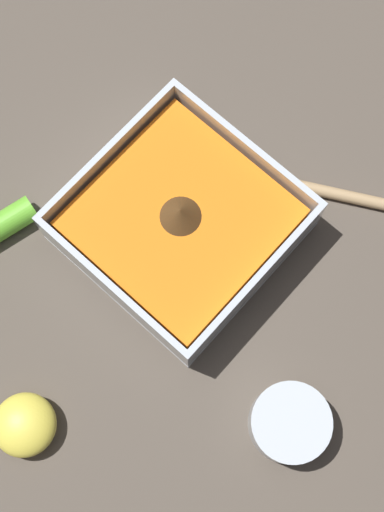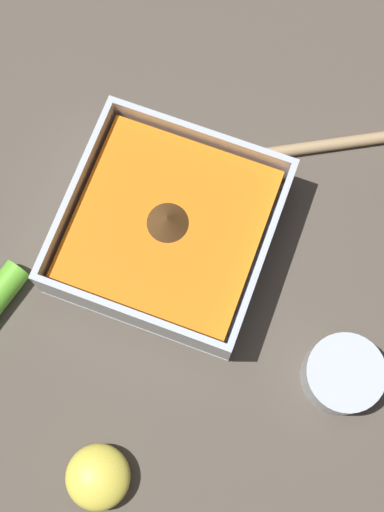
{
  "view_description": "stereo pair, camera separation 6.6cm",
  "coord_description": "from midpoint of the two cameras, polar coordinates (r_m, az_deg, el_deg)",
  "views": [
    {
      "loc": [
        0.12,
        -0.14,
        0.67
      ],
      "look_at": [
        0.0,
        -0.01,
        0.03
      ],
      "focal_mm": 50.0,
      "sensor_mm": 36.0,
      "label": 1
    },
    {
      "loc": [
        0.06,
        -0.17,
        0.67
      ],
      "look_at": [
        0.0,
        -0.01,
        0.03
      ],
      "focal_mm": 50.0,
      "sensor_mm": 36.0,
      "label": 2
    }
  ],
  "objects": [
    {
      "name": "lemon_half",
      "position": [
        0.66,
        -10.47,
        -17.53
      ],
      "size": [
        0.06,
        0.06,
        0.03
      ],
      "color": "#EFDB4C",
      "rests_on": "ground_plane"
    },
    {
      "name": "ground_plane",
      "position": [
        0.69,
        -2.67,
        -0.66
      ],
      "size": [
        4.0,
        4.0,
        0.0
      ],
      "primitive_type": "plane",
      "color": "brown"
    },
    {
      "name": "wooden_spoon",
      "position": [
        0.74,
        11.58,
        8.7
      ],
      "size": [
        0.21,
        0.13,
        0.01
      ],
      "rotation": [
        0.0,
        0.0,
        0.5
      ],
      "color": "tan",
      "rests_on": "ground_plane"
    },
    {
      "name": "spice_bowl",
      "position": [
        0.66,
        9.16,
        -9.89
      ],
      "size": [
        0.07,
        0.07,
        0.04
      ],
      "color": "silver",
      "rests_on": "ground_plane"
    },
    {
      "name": "square_dish",
      "position": [
        0.67,
        -4.65,
        1.6
      ],
      "size": [
        0.19,
        0.19,
        0.06
      ],
      "color": "silver",
      "rests_on": "ground_plane"
    }
  ]
}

